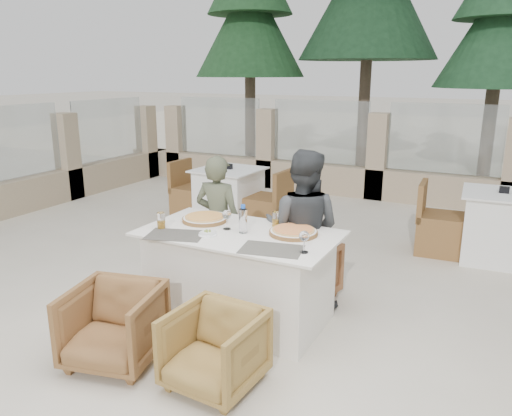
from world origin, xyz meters
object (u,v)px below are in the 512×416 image
at_px(bg_table_b, 499,227).
at_px(armchair_near_right, 214,349).
at_px(pizza_right, 293,231).
at_px(armchair_far_right, 301,270).
at_px(beer_glass_right, 276,219).
at_px(bg_table_a, 229,197).
at_px(wine_glass_corner, 304,240).
at_px(armchair_near_left, 114,325).
at_px(diner_left, 218,222).
at_px(water_bottle, 243,219).
at_px(beer_glass_left, 161,221).
at_px(wine_glass_centre, 227,219).
at_px(diner_right, 302,230).
at_px(dining_table, 240,276).
at_px(armchair_far_left, 231,253).
at_px(pizza_left, 205,218).
at_px(olive_dish, 208,233).

bearing_deg(bg_table_b, armchair_near_right, -118.20).
distance_m(pizza_right, armchair_far_right, 0.71).
bearing_deg(beer_glass_right, bg_table_a, 128.87).
distance_m(wine_glass_corner, armchair_near_left, 1.48).
relative_size(armchair_near_right, diner_left, 0.45).
bearing_deg(water_bottle, bg_table_b, 53.57).
xyz_separation_m(beer_glass_right, armchair_near_left, (-0.68, -1.26, -0.55)).
xyz_separation_m(beer_glass_left, armchair_near_left, (0.14, -0.77, -0.55)).
height_order(wine_glass_centre, wine_glass_corner, same).
relative_size(armchair_far_right, diner_right, 0.42).
bearing_deg(beer_glass_left, dining_table, 18.68).
bearing_deg(bg_table_a, armchair_far_left, -56.65).
distance_m(pizza_left, armchair_far_left, 0.75).
bearing_deg(pizza_right, armchair_near_left, -128.46).
relative_size(dining_table, armchair_far_left, 2.56).
bearing_deg(bg_table_b, diner_left, -143.94).
bearing_deg(bg_table_a, armchair_far_right, -41.74).
height_order(dining_table, olive_dish, olive_dish).
height_order(dining_table, armchair_far_left, dining_table).
height_order(water_bottle, bg_table_b, water_bottle).
bearing_deg(armchair_far_right, dining_table, 77.85).
distance_m(armchair_near_left, diner_right, 1.73).
height_order(beer_glass_left, armchair_far_left, beer_glass_left).
distance_m(pizza_right, armchair_far_left, 1.16).
distance_m(beer_glass_left, armchair_far_right, 1.36).
height_order(wine_glass_corner, beer_glass_left, wine_glass_corner).
height_order(wine_glass_corner, armchair_far_left, wine_glass_corner).
distance_m(dining_table, armchair_near_left, 1.10).
bearing_deg(pizza_left, beer_glass_right, 12.94).
bearing_deg(diner_left, olive_dish, 112.57).
bearing_deg(pizza_left, armchair_near_right, -55.01).
bearing_deg(dining_table, armchair_near_left, -116.00).
bearing_deg(dining_table, pizza_left, 162.05).
bearing_deg(olive_dish, armchair_far_left, 108.73).
relative_size(beer_glass_right, bg_table_b, 0.08).
bearing_deg(wine_glass_corner, armchair_near_left, -145.39).
distance_m(pizza_left, armchair_near_left, 1.23).
relative_size(wine_glass_centre, armchair_near_right, 0.32).
xyz_separation_m(beer_glass_left, diner_left, (0.10, 0.73, -0.19)).
relative_size(pizza_right, bg_table_b, 0.24).
distance_m(beer_glass_right, bg_table_b, 2.81).
bearing_deg(diner_right, diner_left, -9.78).
distance_m(water_bottle, diner_right, 0.60).
xyz_separation_m(wine_glass_corner, armchair_far_left, (-1.12, 0.89, -0.58)).
xyz_separation_m(beer_glass_left, armchair_near_right, (0.93, -0.69, -0.57)).
bearing_deg(beer_glass_right, bg_table_b, 52.89).
bearing_deg(bg_table_a, dining_table, -55.38).
distance_m(pizza_left, diner_right, 0.85).
bearing_deg(bg_table_b, beer_glass_left, -136.14).
relative_size(pizza_left, diner_left, 0.31).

